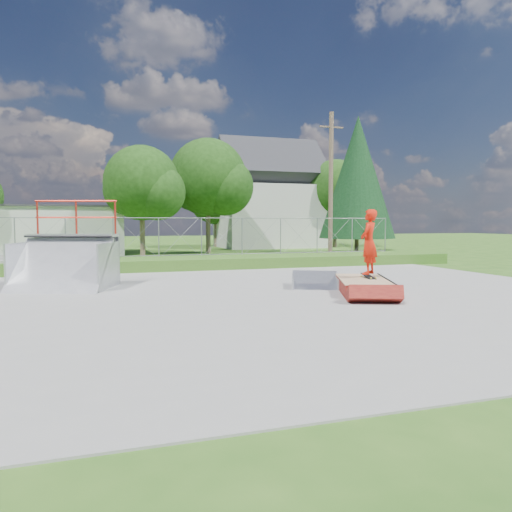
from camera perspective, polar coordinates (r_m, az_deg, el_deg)
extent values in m
plane|color=#2C5819|center=(13.72, 3.11, -4.93)|extent=(120.00, 120.00, 0.00)
cube|color=gray|center=(13.72, 3.11, -4.85)|extent=(20.00, 16.00, 0.04)
cube|color=#2C5819|center=(22.74, -5.69, -0.76)|extent=(24.00, 3.00, 0.50)
cube|color=maroon|center=(15.16, 12.15, -3.41)|extent=(2.33, 3.14, 0.40)
cube|color=tan|center=(15.13, 12.16, -2.61)|extent=(2.36, 3.17, 0.03)
cube|color=black|center=(15.36, 12.71, -2.30)|extent=(0.36, 0.82, 0.13)
imported|color=red|center=(15.29, 12.77, 1.32)|extent=(0.84, 0.82, 1.94)
cube|color=beige|center=(34.75, -23.41, 2.63)|extent=(10.00, 6.00, 3.00)
cube|color=beige|center=(41.06, 1.51, 4.52)|extent=(8.00, 6.00, 5.00)
cube|color=#2E2E33|center=(41.24, 1.52, 9.25)|extent=(8.40, 6.08, 6.08)
cylinder|color=brown|center=(27.66, 8.55, 7.84)|extent=(0.24, 0.24, 8.00)
cylinder|color=brown|center=(30.77, -12.85, 2.22)|extent=(0.30, 0.30, 2.45)
sphere|color=#19380F|center=(30.84, -12.94, 8.14)|extent=(4.48, 4.48, 4.48)
sphere|color=#19380F|center=(30.34, -11.23, 7.18)|extent=(3.36, 3.36, 3.36)
cylinder|color=brown|center=(33.47, -5.49, 2.73)|extent=(0.30, 0.30, 2.80)
sphere|color=#19380F|center=(33.58, -5.53, 8.95)|extent=(5.12, 5.12, 5.12)
sphere|color=#19380F|center=(33.14, -3.64, 7.92)|extent=(3.84, 3.84, 3.84)
cylinder|color=brown|center=(41.24, 9.01, 2.82)|extent=(0.30, 0.30, 2.62)
sphere|color=#19380F|center=(41.32, 9.07, 7.55)|extent=(4.80, 4.80, 4.80)
sphere|color=#19380F|center=(41.18, 10.56, 6.71)|extent=(3.60, 3.60, 3.60)
cylinder|color=brown|center=(41.83, -4.59, 2.51)|extent=(0.30, 0.30, 2.10)
sphere|color=#19380F|center=(41.85, -4.62, 6.25)|extent=(3.84, 3.84, 3.84)
sphere|color=#19380F|center=(41.55, -3.48, 5.61)|extent=(2.88, 2.88, 2.88)
cylinder|color=brown|center=(34.17, 11.42, 1.36)|extent=(0.28, 0.28, 1.20)
cone|color=black|center=(34.26, 11.53, 8.81)|extent=(5.04, 5.04, 8.10)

